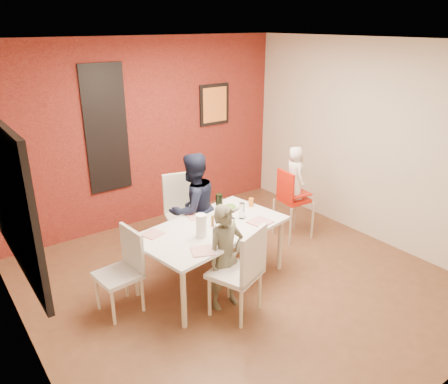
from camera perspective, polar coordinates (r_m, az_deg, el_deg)
ground at (r=5.28m, az=1.96°, el=-11.66°), size 4.50×4.50×0.00m
ceiling at (r=4.42m, az=2.42°, el=19.09°), size 4.50×4.50×0.02m
wall_back at (r=6.52m, az=-10.21°, el=7.54°), size 4.50×0.02×2.70m
wall_front at (r=3.37m, az=26.74°, el=-8.11°), size 4.50×0.02×2.70m
wall_left at (r=3.82m, az=-25.55°, el=-4.40°), size 0.02×4.50×2.70m
wall_right at (r=6.27m, az=18.69°, el=6.18°), size 0.02×4.50×2.70m
brick_accent_wall at (r=6.51m, az=-10.13°, el=7.51°), size 4.50×0.02×2.70m
picture_window_frame at (r=3.94m, az=-26.18°, el=-0.60°), size 0.05×1.70×1.30m
picture_window_pane at (r=3.94m, az=-25.97°, el=-0.56°), size 0.02×1.55×1.15m
glassblock_strip at (r=6.23m, az=-15.14°, el=7.90°), size 0.55×0.03×1.70m
glassblock_surround at (r=6.22m, az=-15.12°, el=7.89°), size 0.60×0.03×1.76m
art_print_frame at (r=7.02m, az=-1.27°, el=11.35°), size 0.54×0.03×0.64m
art_print_canvas at (r=7.01m, az=-1.20°, el=11.33°), size 0.44×0.01×0.54m
dining_table at (r=4.97m, az=-1.64°, el=-5.24°), size 1.84×1.22×0.71m
chair_near at (r=4.46m, az=2.46°, el=-9.90°), size 0.60×0.60×1.00m
chair_far at (r=5.69m, az=-5.16°, el=-2.35°), size 0.60×0.60×1.06m
chair_left at (r=4.72m, az=-12.89°, el=-9.43°), size 0.46×0.46×0.90m
high_chair at (r=6.10m, az=8.80°, el=-0.72°), size 0.46×0.46×1.00m
child_near at (r=4.60m, az=0.24°, el=-8.53°), size 0.44×0.30×1.16m
child_far at (r=5.44m, az=-4.05°, el=-2.15°), size 0.75×0.62×1.42m
toddler at (r=5.99m, az=9.21°, el=2.47°), size 0.32×0.41×0.73m
plate_near_left at (r=4.45m, az=-2.82°, el=-7.69°), size 0.29×0.29×0.01m
plate_far_mid at (r=5.21m, az=-3.67°, el=-3.17°), size 0.23×0.23×0.01m
plate_near_right at (r=5.06m, az=4.76°, el=-3.92°), size 0.28×0.28×0.01m
plate_far_left at (r=4.84m, az=-9.30°, el=-5.43°), size 0.25×0.25×0.01m
salad_bowl_a at (r=4.90m, az=0.17°, el=-4.44°), size 0.23×0.23×0.06m
salad_bowl_b at (r=5.37m, az=0.78°, el=-2.10°), size 0.25×0.25×0.05m
wine_bottle at (r=5.08m, az=-0.63°, el=-1.91°), size 0.08×0.08×0.31m
wine_glass_a at (r=4.78m, az=1.09°, el=-4.39°), size 0.06×0.06×0.18m
wine_glass_b at (r=5.12m, az=2.35°, el=-2.47°), size 0.07×0.07×0.19m
paper_towel_roll at (r=4.68m, az=-2.99°, el=-4.42°), size 0.11×0.11×0.26m
condiment_red at (r=4.99m, az=0.31°, el=-3.41°), size 0.04×0.04×0.15m
condiment_green at (r=5.03m, az=-0.82°, el=-3.14°), size 0.04×0.04×0.16m
condiment_brown at (r=4.94m, az=-1.51°, el=-3.81°), size 0.03×0.03×0.13m
sippy_cup at (r=5.47m, az=3.55°, el=-1.36°), size 0.06×0.06×0.11m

